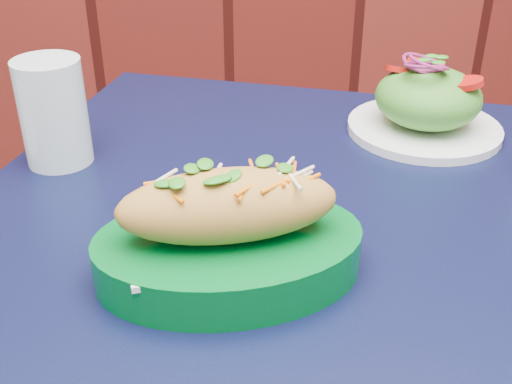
{
  "coord_description": "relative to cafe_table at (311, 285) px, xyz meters",
  "views": [
    {
      "loc": [
        0.31,
        1.06,
        1.12
      ],
      "look_at": [
        0.36,
        1.61,
        0.81
      ],
      "focal_mm": 45.0,
      "sensor_mm": 36.0,
      "label": 1
    }
  ],
  "objects": [
    {
      "name": "banh_mi_basket",
      "position": [
        -0.1,
        -0.09,
        0.13
      ],
      "size": [
        0.27,
        0.19,
        0.12
      ],
      "rotation": [
        0.0,
        0.0,
        0.08
      ],
      "color": "#005B1E",
      "rests_on": "cafe_table"
    },
    {
      "name": "cafe_table",
      "position": [
        0.0,
        0.0,
        0.0
      ],
      "size": [
        1.01,
        1.01,
        0.75
      ],
      "rotation": [
        0.0,
        0.0,
        -0.33
      ],
      "color": "black",
      "rests_on": "ground"
    },
    {
      "name": "water_glass",
      "position": [
        -0.3,
        0.17,
        0.15
      ],
      "size": [
        0.08,
        0.08,
        0.13
      ],
      "primitive_type": "cylinder",
      "color": "silver",
      "rests_on": "cafe_table"
    },
    {
      "name": "salad_plate",
      "position": [
        0.19,
        0.22,
        0.13
      ],
      "size": [
        0.21,
        0.21,
        0.11
      ],
      "rotation": [
        0.0,
        0.0,
        -0.31
      ],
      "color": "white",
      "rests_on": "cafe_table"
    }
  ]
}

